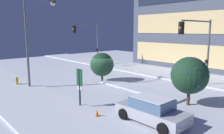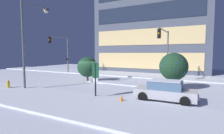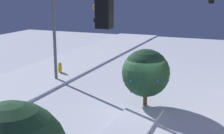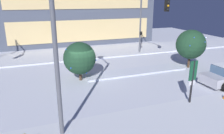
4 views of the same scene
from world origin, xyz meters
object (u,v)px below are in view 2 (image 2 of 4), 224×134
at_px(parking_info_sign, 95,76).
at_px(decorated_tree_median, 87,67).
at_px(street_lamp_arched, 30,34).
at_px(fire_hydrant, 8,85).
at_px(construction_cone, 121,99).
at_px(traffic_light_corner_far_left, 61,48).
at_px(traffic_light_corner_far_right, 165,46).
at_px(car_near, 165,91).
at_px(decorated_tree_left_of_median, 174,67).

relative_size(parking_info_sign, decorated_tree_median, 0.90).
height_order(street_lamp_arched, fire_hydrant, street_lamp_arched).
bearing_deg(construction_cone, traffic_light_corner_far_left, 145.48).
xyz_separation_m(traffic_light_corner_far_right, street_lamp_arched, (-10.68, -10.37, 0.96)).
relative_size(street_lamp_arched, decorated_tree_median, 2.74).
bearing_deg(traffic_light_corner_far_left, decorated_tree_median, 62.14).
relative_size(car_near, street_lamp_arched, 0.54).
height_order(traffic_light_corner_far_left, decorated_tree_median, traffic_light_corner_far_left).
xyz_separation_m(car_near, decorated_tree_left_of_median, (-0.13, 4.40, 1.47)).
bearing_deg(construction_cone, parking_info_sign, 171.29).
relative_size(car_near, construction_cone, 8.09).
height_order(traffic_light_corner_far_left, street_lamp_arched, street_lamp_arched).
bearing_deg(street_lamp_arched, decorated_tree_median, -18.69).
distance_m(fire_hydrant, decorated_tree_median, 8.59).
relative_size(fire_hydrant, parking_info_sign, 0.32).
bearing_deg(fire_hydrant, street_lamp_arched, 41.83).
bearing_deg(car_near, decorated_tree_left_of_median, 90.48).
bearing_deg(fire_hydrant, car_near, 11.58).
distance_m(street_lamp_arched, construction_cone, 11.26).
bearing_deg(parking_info_sign, street_lamp_arched, 81.73).
xyz_separation_m(street_lamp_arched, decorated_tree_median, (2.33, 6.12, -3.58)).
height_order(fire_hydrant, construction_cone, fire_hydrant).
distance_m(car_near, traffic_light_corner_far_right, 9.80).
distance_m(car_near, traffic_light_corner_far_left, 21.47).
bearing_deg(decorated_tree_left_of_median, traffic_light_corner_far_right, 111.74).
relative_size(street_lamp_arched, fire_hydrant, 9.44).
bearing_deg(traffic_light_corner_far_left, traffic_light_corner_far_right, 88.73).
xyz_separation_m(traffic_light_corner_far_left, decorated_tree_left_of_median, (18.90, -4.86, -2.13)).
bearing_deg(parking_info_sign, fire_hydrant, 90.73).
xyz_separation_m(street_lamp_arched, fire_hydrant, (-1.58, -1.41, -4.93)).
height_order(traffic_light_corner_far_right, fire_hydrant, traffic_light_corner_far_right).
relative_size(traffic_light_corner_far_right, street_lamp_arched, 0.76).
distance_m(traffic_light_corner_far_left, construction_cone, 20.39).
relative_size(car_near, parking_info_sign, 1.63).
bearing_deg(traffic_light_corner_far_left, decorated_tree_left_of_median, 75.59).
relative_size(car_near, traffic_light_corner_far_right, 0.70).
distance_m(parking_info_sign, construction_cone, 2.83).
bearing_deg(construction_cone, fire_hydrant, -175.90).
height_order(traffic_light_corner_far_left, fire_hydrant, traffic_light_corner_far_left).
xyz_separation_m(traffic_light_corner_far_left, traffic_light_corner_far_right, (17.12, -0.38, 0.07)).
bearing_deg(traffic_light_corner_far_left, construction_cone, 55.48).
bearing_deg(construction_cone, car_near, 38.93).
bearing_deg(car_near, construction_cone, -142.34).
height_order(car_near, construction_cone, car_near).
relative_size(traffic_light_corner_far_left, decorated_tree_median, 2.09).
bearing_deg(decorated_tree_median, car_near, -24.23).
bearing_deg(decorated_tree_median, street_lamp_arched, -110.80).
bearing_deg(decorated_tree_left_of_median, parking_info_sign, -128.34).
bearing_deg(decorated_tree_median, construction_cone, -40.99).
relative_size(decorated_tree_median, construction_cone, 5.49).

